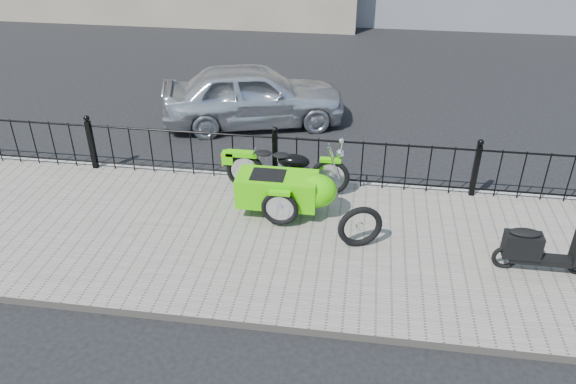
# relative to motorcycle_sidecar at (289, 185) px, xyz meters

# --- Properties ---
(ground) EXTENTS (120.00, 120.00, 0.00)m
(ground) POSITION_rel_motorcycle_sidecar_xyz_m (-0.40, -0.34, -0.59)
(ground) COLOR black
(ground) RESTS_ON ground
(sidewalk) EXTENTS (30.00, 3.80, 0.12)m
(sidewalk) POSITION_rel_motorcycle_sidecar_xyz_m (-0.40, -0.84, -0.53)
(sidewalk) COLOR slate
(sidewalk) RESTS_ON ground
(curb) EXTENTS (30.00, 0.10, 0.12)m
(curb) POSITION_rel_motorcycle_sidecar_xyz_m (-0.40, 1.10, -0.53)
(curb) COLOR gray
(curb) RESTS_ON ground
(iron_fence) EXTENTS (14.11, 0.11, 1.08)m
(iron_fence) POSITION_rel_motorcycle_sidecar_xyz_m (-0.40, 0.96, -0.01)
(iron_fence) COLOR black
(iron_fence) RESTS_ON sidewalk
(motorcycle_sidecar) EXTENTS (2.28, 1.48, 0.98)m
(motorcycle_sidecar) POSITION_rel_motorcycle_sidecar_xyz_m (0.00, 0.00, 0.00)
(motorcycle_sidecar) COLOR black
(motorcycle_sidecar) RESTS_ON sidewalk
(scooter) EXTENTS (1.41, 0.41, 0.95)m
(scooter) POSITION_rel_motorcycle_sidecar_xyz_m (3.70, -1.10, -0.10)
(scooter) COLOR black
(scooter) RESTS_ON sidewalk
(spare_tire) EXTENTS (0.69, 0.32, 0.70)m
(spare_tire) POSITION_rel_motorcycle_sidecar_xyz_m (1.20, -0.86, -0.13)
(spare_tire) COLOR black
(spare_tire) RESTS_ON sidewalk
(sedan_car) EXTENTS (4.34, 2.67, 1.38)m
(sedan_car) POSITION_rel_motorcycle_sidecar_xyz_m (-1.35, 3.74, 0.10)
(sedan_car) COLOR silver
(sedan_car) RESTS_ON ground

